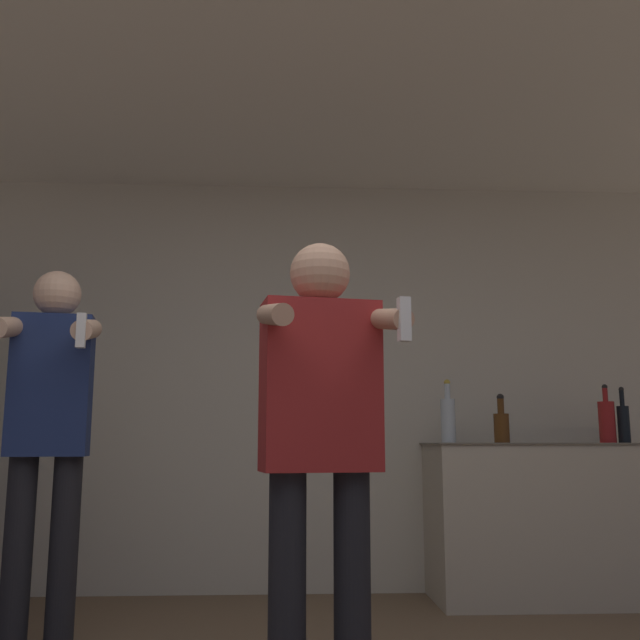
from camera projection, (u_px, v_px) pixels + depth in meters
The scene contains 9 objects.
wall_back at pixel (302, 381), 4.49m from camera, with size 7.00×0.06×2.55m.
ceiling_slab at pixel (310, 75), 3.31m from camera, with size 7.00×3.32×0.05m.
counter at pixel (545, 521), 4.11m from camera, with size 1.33×0.60×0.89m.
bottle_green_wine at pixel (624, 422), 4.14m from camera, with size 0.07×0.07×0.32m.
bottle_dark_rum at pixel (607, 421), 4.14m from camera, with size 0.09×0.09×0.34m.
bottle_red_label at pixel (501, 425), 4.10m from camera, with size 0.09×0.09×0.28m.
bottle_short_whiskey at pixel (448, 418), 4.09m from camera, with size 0.08×0.08×0.36m.
person_woman_foreground at pixel (321, 427), 2.47m from camera, with size 0.51×0.52×1.60m.
person_man_side at pixel (49, 420), 3.13m from camera, with size 0.47×0.55×1.66m.
Camera 1 is at (-0.11, -1.66, 0.88)m, focal length 40.00 mm.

